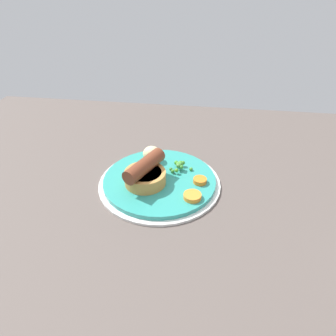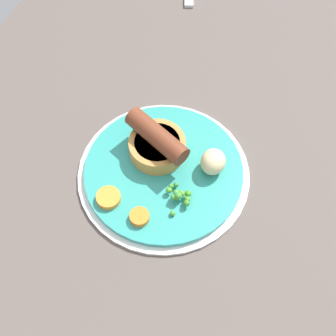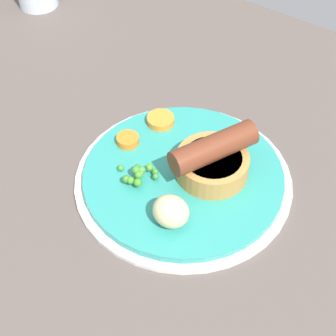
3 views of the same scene
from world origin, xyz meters
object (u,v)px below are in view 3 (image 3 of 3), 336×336
carrot_slice_0 (161,120)px  carrot_slice_1 (128,140)px  sausage_pudding (213,159)px  pea_pile (138,173)px  potato_chunk_0 (171,211)px  dinner_plate (183,179)px

carrot_slice_0 → carrot_slice_1: size_ratio=1.25×
sausage_pudding → carrot_slice_1: (10.63, 1.62, -1.74)cm
pea_pile → carrot_slice_1: size_ratio=1.83×
sausage_pudding → potato_chunk_0: 8.26cm
dinner_plate → pea_pile: (3.59, 3.59, 1.90)cm
sausage_pudding → potato_chunk_0: sausage_pudding is taller
potato_chunk_0 → carrot_slice_0: potato_chunk_0 is taller
potato_chunk_0 → carrot_slice_0: (9.70, -11.65, -1.27)cm
dinner_plate → potato_chunk_0: bearing=113.2°
pea_pile → potato_chunk_0: size_ratio=1.24×
dinner_plate → potato_chunk_0: size_ratio=6.29×
carrot_slice_0 → dinner_plate: bearing=142.7°
potato_chunk_0 → pea_pile: bearing=-23.5°
dinner_plate → carrot_slice_1: (8.12, -0.30, 1.30)cm
sausage_pudding → pea_pile: 8.30cm
dinner_plate → carrot_slice_0: 8.88cm
sausage_pudding → pea_pile: size_ratio=2.13×
carrot_slice_0 → carrot_slice_1: bearing=77.3°
dinner_plate → carrot_slice_0: bearing=-37.3°
sausage_pudding → carrot_slice_0: size_ratio=3.10×
carrot_slice_0 → carrot_slice_1: 5.16cm
dinner_plate → carrot_slice_1: bearing=-2.1°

